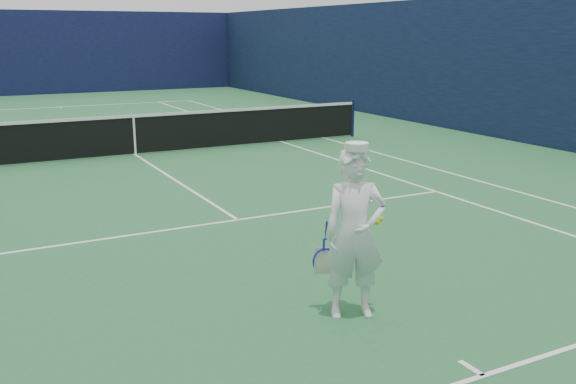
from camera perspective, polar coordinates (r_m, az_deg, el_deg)
The scene contains 5 objects.
ground at distance 16.36m, azimuth -13.40°, elevation 3.21°, with size 80.00×80.00×0.00m, color #256135.
court_markings at distance 16.36m, azimuth -13.40°, elevation 3.22°, with size 11.03×23.83×0.01m.
windscreen_fence at distance 16.12m, azimuth -13.80°, elevation 10.21°, with size 20.12×36.12×4.00m.
tennis_net at distance 16.27m, azimuth -13.51°, elevation 5.13°, with size 12.88×0.09×1.07m.
tennis_player at distance 6.75m, azimuth 5.92°, elevation -3.69°, with size 0.77×0.70×1.88m.
Camera 1 is at (-3.90, -15.61, 2.96)m, focal length 40.00 mm.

